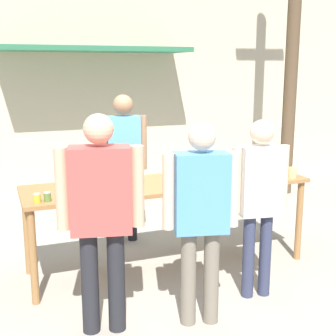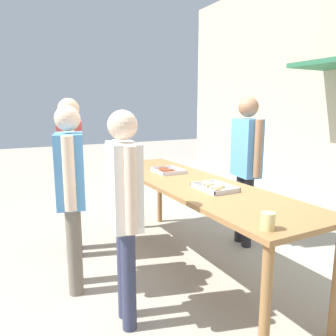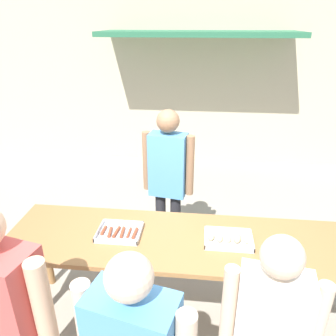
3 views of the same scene
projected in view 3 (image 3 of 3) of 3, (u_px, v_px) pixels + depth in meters
The scene contains 10 objects.
ground_plane at pixel (181, 320), 3.10m from camera, with size 24.00×24.00×0.00m, color #A39989.
building_facade_back at pixel (199, 41), 5.78m from camera, with size 12.00×1.11×4.50m.
serving_table at pixel (182, 248), 2.75m from camera, with size 2.98×0.82×0.94m.
food_tray_sausages at pixel (120, 233), 2.77m from camera, with size 0.37×0.30×0.04m.
food_tray_buns at pixel (228, 239), 2.68m from camera, with size 0.39×0.28×0.07m.
condiment_jar_mustard at pixel (8, 246), 2.57m from camera, with size 0.06×0.06×0.09m.
condiment_jar_ketchup at pixel (19, 246), 2.57m from camera, with size 0.06×0.06×0.09m.
person_server_behind_table at pixel (168, 175), 3.49m from camera, with size 0.55×0.27×1.80m.
person_customer_holding_hotdog at pixel (6, 318), 1.86m from camera, with size 0.67×0.35×1.78m.
person_customer_with_cup at pixel (268, 336), 1.80m from camera, with size 0.53×0.26×1.67m.
Camera 3 is at (0.12, -2.23, 2.60)m, focal length 35.00 mm.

